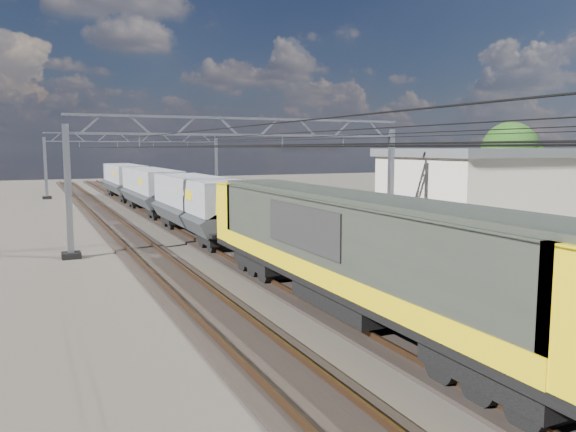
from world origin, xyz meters
name	(u,v)px	position (x,y,z in m)	size (l,w,h in m)	color
ground	(279,257)	(0.00, 0.00, 0.00)	(160.00, 160.00, 0.00)	black
track_outer_west	(159,266)	(-6.00, 0.00, 0.07)	(2.60, 140.00, 0.30)	black
track_loco	(242,259)	(-2.00, 0.00, 0.07)	(2.60, 140.00, 0.30)	black
track_inner_east	(314,252)	(2.00, 0.00, 0.07)	(2.60, 140.00, 0.30)	black
track_outer_east	(379,247)	(6.00, 0.00, 0.07)	(2.60, 140.00, 0.30)	black
catenary_gantry_mid	(250,176)	(0.00, 4.00, 3.91)	(19.90, 0.90, 7.11)	gray
catenary_gantry_far	(136,162)	(0.00, 40.00, 3.91)	(19.90, 0.90, 7.11)	gray
overhead_wires	(226,143)	(0.00, 8.00, 5.75)	(12.03, 140.00, 0.53)	black
locomotive	(354,247)	(-2.00, -10.33, 2.33)	(2.76, 21.10, 3.62)	black
hopper_wagon_lead	(199,202)	(-2.00, 7.37, 2.23)	(3.38, 13.00, 3.25)	black
hopper_wagon_mid	(151,187)	(-2.00, 21.57, 2.23)	(3.38, 13.00, 3.25)	black
hopper_wagon_third	(124,179)	(-2.00, 35.77, 2.23)	(3.38, 13.00, 3.25)	black
industrial_shed	(512,184)	(22.00, 6.00, 2.73)	(18.60, 10.60, 5.40)	beige
tree_far	(514,152)	(30.32, 13.79, 5.03)	(5.71, 5.31, 7.88)	#3C2E1B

